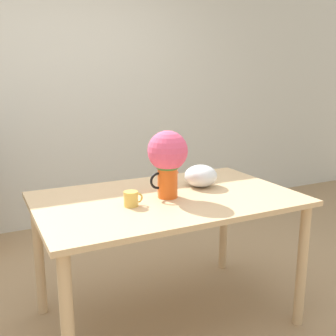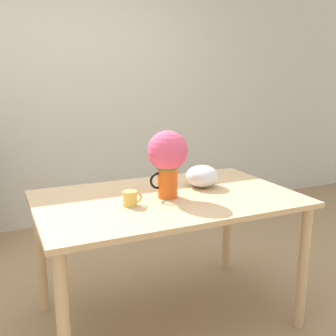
{
  "view_description": "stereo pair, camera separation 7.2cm",
  "coord_description": "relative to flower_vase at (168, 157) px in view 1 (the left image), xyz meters",
  "views": [
    {
      "loc": [
        -0.74,
        -2.0,
        1.47
      ],
      "look_at": [
        0.22,
        -0.05,
        0.97
      ],
      "focal_mm": 42.0,
      "sensor_mm": 36.0,
      "label": 1
    },
    {
      "loc": [
        -0.68,
        -2.03,
        1.47
      ],
      "look_at": [
        0.22,
        -0.05,
        0.97
      ],
      "focal_mm": 42.0,
      "sensor_mm": 36.0,
      "label": 2
    }
  ],
  "objects": [
    {
      "name": "ground_plane",
      "position": [
        -0.22,
        0.05,
        -1.03
      ],
      "size": [
        12.0,
        12.0,
        0.0
      ],
      "primitive_type": "plane",
      "color": "#9E7F5B"
    },
    {
      "name": "table",
      "position": [
        0.01,
        0.02,
        -0.34
      ],
      "size": [
        1.5,
        0.94,
        0.8
      ],
      "color": "tan",
      "rests_on": "ground_plane"
    },
    {
      "name": "flower_vase",
      "position": [
        0.0,
        0.0,
        0.0
      ],
      "size": [
        0.23,
        0.23,
        0.39
      ],
      "color": "#E05619",
      "rests_on": "table"
    },
    {
      "name": "white_bowl",
      "position": [
        0.29,
        0.11,
        -0.17
      ],
      "size": [
        0.21,
        0.21,
        0.14
      ],
      "color": "silver",
      "rests_on": "table"
    },
    {
      "name": "coffee_mug",
      "position": [
        -0.25,
        -0.06,
        -0.2
      ],
      "size": [
        0.11,
        0.08,
        0.08
      ],
      "color": "gold",
      "rests_on": "table"
    },
    {
      "name": "wall_back",
      "position": [
        -0.22,
        1.97,
        0.27
      ],
      "size": [
        8.0,
        0.05,
        2.6
      ],
      "color": "silver",
      "rests_on": "ground_plane"
    }
  ]
}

